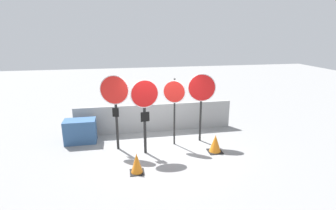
% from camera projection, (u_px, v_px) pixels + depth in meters
% --- Properties ---
extents(ground_plane, '(40.00, 40.00, 0.00)m').
position_uv_depth(ground_plane, '(162.00, 147.00, 8.95)').
color(ground_plane, gray).
extents(fence_back, '(6.09, 0.12, 1.10)m').
position_uv_depth(fence_back, '(155.00, 118.00, 10.22)').
color(fence_back, gray).
rests_on(fence_back, ground).
extents(stop_sign_0, '(0.91, 0.29, 2.51)m').
position_uv_depth(stop_sign_0, '(115.00, 98.00, 8.28)').
color(stop_sign_0, black).
rests_on(stop_sign_0, ground).
extents(stop_sign_1, '(0.88, 0.20, 2.43)m').
position_uv_depth(stop_sign_1, '(145.00, 103.00, 8.02)').
color(stop_sign_1, black).
rests_on(stop_sign_1, ground).
extents(stop_sign_2, '(0.70, 0.35, 2.33)m').
position_uv_depth(stop_sign_2, '(174.00, 97.00, 8.66)').
color(stop_sign_2, black).
rests_on(stop_sign_2, ground).
extents(stop_sign_3, '(0.95, 0.22, 2.44)m').
position_uv_depth(stop_sign_3, '(202.00, 93.00, 8.94)').
color(stop_sign_3, black).
rests_on(stop_sign_3, ground).
extents(traffic_cone_0, '(0.40, 0.40, 0.58)m').
position_uv_depth(traffic_cone_0, '(137.00, 163.00, 7.25)').
color(traffic_cone_0, black).
rests_on(traffic_cone_0, ground).
extents(traffic_cone_1, '(0.46, 0.46, 0.59)m').
position_uv_depth(traffic_cone_1, '(215.00, 144.00, 8.51)').
color(traffic_cone_1, black).
rests_on(traffic_cone_1, ground).
extents(storage_crate, '(1.08, 0.62, 0.84)m').
position_uv_depth(storage_crate, '(80.00, 131.00, 9.21)').
color(storage_crate, '#335684').
rests_on(storage_crate, ground).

